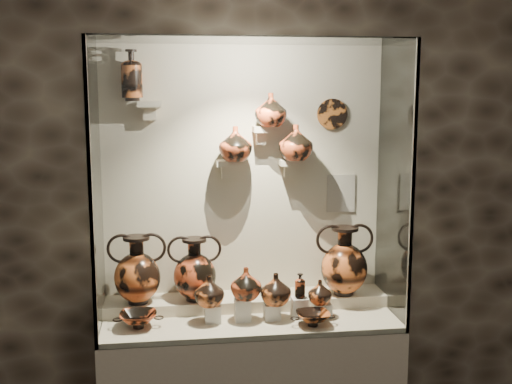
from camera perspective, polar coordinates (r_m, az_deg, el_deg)
wall_back at (r=3.91m, az=-1.15°, el=1.27°), size 5.00×0.02×3.20m
front_tier at (r=3.79m, az=-0.53°, el=-11.24°), size 1.68×0.58×0.03m
rear_tier at (r=3.94m, az=-0.86°, el=-9.88°), size 1.70×0.25×0.10m
back_panel at (r=3.90m, az=-1.14°, el=1.26°), size 1.70×0.03×1.60m
glass_front at (r=3.30m, az=0.11°, el=-0.20°), size 1.70×0.01×1.60m
glass_left at (r=3.59m, az=-14.08°, el=0.27°), size 0.01×0.60×1.60m
glass_right at (r=3.79m, az=12.23°, el=0.82°), size 0.01×0.60×1.60m
glass_top at (r=3.56m, az=-0.57°, el=13.34°), size 1.70×0.60×0.01m
frame_post_left at (r=3.30m, az=-14.50°, el=-0.50°), size 0.02×0.02×1.60m
frame_post_right at (r=3.52m, az=13.75°, el=0.13°), size 0.02×0.02×1.60m
pedestal_a at (r=3.70m, az=-3.87°, el=-10.70°), size 0.09×0.09×0.10m
pedestal_b at (r=3.71m, az=-1.21°, el=-10.38°), size 0.09×0.09×0.13m
pedestal_c at (r=3.74m, az=1.43°, el=-10.55°), size 0.09×0.09×0.09m
pedestal_d at (r=3.76m, az=3.87°, el=-10.20°), size 0.09×0.09×0.12m
pedestal_e at (r=3.80m, az=5.97°, el=-10.36°), size 0.09×0.09×0.08m
bracket_ul at (r=3.77m, az=-9.44°, el=7.72°), size 0.14×0.12×0.04m
bracket_ca at (r=3.81m, az=-2.51°, el=2.57°), size 0.14×0.12×0.04m
bracket_cb at (r=3.81m, az=0.48°, el=5.61°), size 0.10×0.12×0.04m
bracket_cc at (r=3.86m, az=3.12°, el=2.66°), size 0.14×0.12×0.04m
amphora_left at (r=3.80m, az=-10.52°, el=-6.79°), size 0.37×0.37×0.40m
amphora_mid at (r=3.81m, az=-5.47°, el=-6.83°), size 0.32×0.32×0.38m
amphora_right at (r=3.93m, az=7.85°, el=-6.05°), size 0.40×0.40×0.42m
jug_a at (r=3.64m, az=-4.18°, el=-8.74°), size 0.19×0.19×0.18m
jug_b at (r=3.65m, az=-0.90°, el=-8.12°), size 0.22×0.22×0.18m
jug_c at (r=3.69m, az=1.76°, el=-8.61°), size 0.19×0.19×0.18m
jug_e at (r=3.75m, az=5.69°, el=-8.85°), size 0.14×0.14×0.14m
lekythos_small at (r=3.71m, az=3.92°, el=-8.18°), size 0.09×0.09×0.16m
kylix_left at (r=3.67m, az=-10.42°, el=-11.00°), size 0.32×0.29×0.11m
kylix_right at (r=3.65m, az=5.08°, el=-11.04°), size 0.29×0.27×0.10m
lekythos_tall at (r=3.75m, az=-11.00°, el=10.44°), size 0.16×0.16×0.33m
ovoid_vase_a at (r=3.75m, az=-1.85°, el=4.31°), size 0.23×0.23×0.20m
ovoid_vase_b at (r=3.77m, az=1.32°, el=7.32°), size 0.21×0.21×0.20m
ovoid_vase_c at (r=3.80m, az=3.55°, el=4.42°), size 0.21×0.21×0.21m
wall_plate at (r=3.94m, az=6.78°, el=6.89°), size 0.19×0.02×0.19m
info_placard at (r=4.01m, az=7.55°, el=-0.11°), size 0.18×0.01×0.24m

